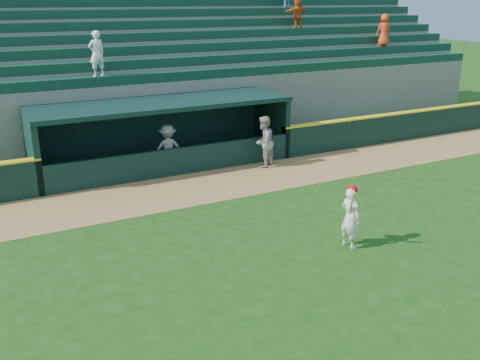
{
  "coord_description": "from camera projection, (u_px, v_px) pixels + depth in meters",
  "views": [
    {
      "loc": [
        -6.38,
        -10.63,
        6.03
      ],
      "look_at": [
        0.0,
        1.6,
        1.3
      ],
      "focal_mm": 40.0,
      "sensor_mm": 36.0,
      "label": 1
    }
  ],
  "objects": [
    {
      "name": "stands",
      "position": [
        124.0,
        84.0,
        23.42
      ],
      "size": [
        34.5,
        6.25,
        7.62
      ],
      "color": "slate",
      "rests_on": "ground"
    },
    {
      "name": "field_wall_right",
      "position": [
        428.0,
        123.0,
        24.33
      ],
      "size": [
        15.5,
        0.3,
        1.2
      ],
      "primitive_type": "cube",
      "color": "black",
      "rests_on": "ground"
    },
    {
      "name": "dugout_player_inside",
      "position": [
        168.0,
        148.0,
        19.29
      ],
      "size": [
        1.21,
        0.83,
        1.73
      ],
      "primitive_type": "imported",
      "rotation": [
        0.0,
        0.0,
        2.97
      ],
      "color": "#999994",
      "rests_on": "ground"
    },
    {
      "name": "warning_track",
      "position": [
        194.0,
        188.0,
        17.78
      ],
      "size": [
        40.0,
        3.0,
        0.01
      ],
      "primitive_type": "cube",
      "color": "olive",
      "rests_on": "ground"
    },
    {
      "name": "batter_at_plate",
      "position": [
        350.0,
        216.0,
        13.36
      ],
      "size": [
        0.57,
        0.77,
        1.69
      ],
      "color": "silver",
      "rests_on": "ground"
    },
    {
      "name": "dugout",
      "position": [
        161.0,
        129.0,
        19.94
      ],
      "size": [
        9.4,
        2.8,
        2.46
      ],
      "color": "slate",
      "rests_on": "ground"
    },
    {
      "name": "dugout_player_front",
      "position": [
        264.0,
        142.0,
        19.72
      ],
      "size": [
        1.18,
        1.11,
        1.93
      ],
      "primitive_type": "imported",
      "rotation": [
        0.0,
        0.0,
        3.69
      ],
      "color": "gray",
      "rests_on": "ground"
    },
    {
      "name": "ground",
      "position": [
        269.0,
        246.0,
        13.67
      ],
      "size": [
        120.0,
        120.0,
        0.0
      ],
      "primitive_type": "plane",
      "color": "#1A4110",
      "rests_on": "ground"
    },
    {
      "name": "wall_stripe_right",
      "position": [
        429.0,
        109.0,
        24.12
      ],
      "size": [
        15.5,
        0.32,
        0.06
      ],
      "primitive_type": "cube",
      "color": "yellow",
      "rests_on": "field_wall_right"
    }
  ]
}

